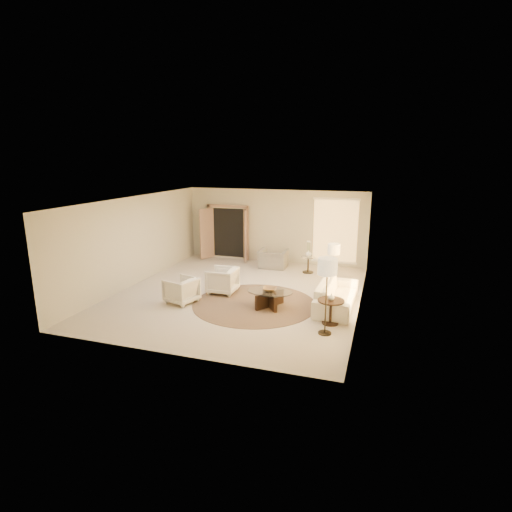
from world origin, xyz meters
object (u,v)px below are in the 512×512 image
(end_table, at_px, (331,308))
(floor_lamp_near, at_px, (334,251))
(armchair_left, at_px, (222,279))
(floor_lamp_far, at_px, (327,270))
(sofa, at_px, (337,295))
(end_vase, at_px, (331,297))
(coffee_table, at_px, (270,297))
(accent_chair, at_px, (273,256))
(armchair_right, at_px, (181,289))
(side_vase, at_px, (309,254))
(bowl, at_px, (270,289))
(side_table, at_px, (308,263))

(end_table, distance_m, floor_lamp_near, 2.53)
(armchair_left, bearing_deg, floor_lamp_far, 59.02)
(sofa, bearing_deg, end_vase, -178.41)
(coffee_table, bearing_deg, accent_chair, 104.28)
(accent_chair, bearing_deg, sofa, 127.94)
(floor_lamp_near, bearing_deg, end_vase, -83.60)
(armchair_right, relative_size, end_vase, 4.92)
(sofa, distance_m, accent_chair, 4.27)
(side_vase, bearing_deg, end_vase, -72.34)
(bowl, bearing_deg, side_table, 84.28)
(armchair_right, bearing_deg, floor_lamp_far, 94.73)
(sofa, xyz_separation_m, floor_lamp_near, (-0.27, 1.16, 0.94))
(coffee_table, xyz_separation_m, end_vase, (1.73, -0.62, 0.40))
(sofa, relative_size, floor_lamp_far, 1.31)
(coffee_table, height_order, bowl, bowl)
(armchair_left, distance_m, floor_lamp_near, 3.42)
(accent_chair, xyz_separation_m, side_table, (1.35, -0.23, -0.10))
(end_table, relative_size, floor_lamp_far, 0.36)
(end_table, xyz_separation_m, side_vase, (-1.36, 4.27, 0.27))
(end_table, relative_size, bowl, 1.70)
(floor_lamp_near, distance_m, floor_lamp_far, 3.00)
(armchair_left, height_order, floor_lamp_far, floor_lamp_far)
(accent_chair, bearing_deg, floor_lamp_far, 116.02)
(end_vase, xyz_separation_m, side_vase, (-1.36, 4.27, 0.00))
(sofa, bearing_deg, accent_chair, 41.08)
(armchair_left, relative_size, side_vase, 3.79)
(side_table, distance_m, floor_lamp_near, 2.39)
(armchair_left, distance_m, end_vase, 3.68)
(floor_lamp_far, bearing_deg, side_table, 105.09)
(bowl, bearing_deg, floor_lamp_far, -36.28)
(armchair_left, xyz_separation_m, accent_chair, (0.70, 3.16, 0.03))
(end_table, height_order, side_table, end_table)
(bowl, bearing_deg, armchair_left, 156.90)
(accent_chair, relative_size, coffee_table, 0.80)
(sofa, bearing_deg, side_table, 25.52)
(coffee_table, relative_size, bowl, 3.37)
(side_vase, bearing_deg, side_table, -90.00)
(coffee_table, distance_m, side_vase, 3.69)
(floor_lamp_near, height_order, end_vase, floor_lamp_near)
(accent_chair, height_order, bowl, accent_chair)
(sofa, bearing_deg, coffee_table, 110.37)
(end_table, bearing_deg, floor_lamp_far, -93.93)
(sofa, relative_size, bowl, 6.17)
(side_table, bearing_deg, accent_chair, 170.47)
(side_table, bearing_deg, sofa, -66.07)
(side_vase, bearing_deg, accent_chair, 170.47)
(sofa, bearing_deg, armchair_left, 89.34)
(armchair_left, bearing_deg, end_vase, 67.71)
(side_table, distance_m, bowl, 3.68)
(floor_lamp_far, bearing_deg, floor_lamp_near, 94.28)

